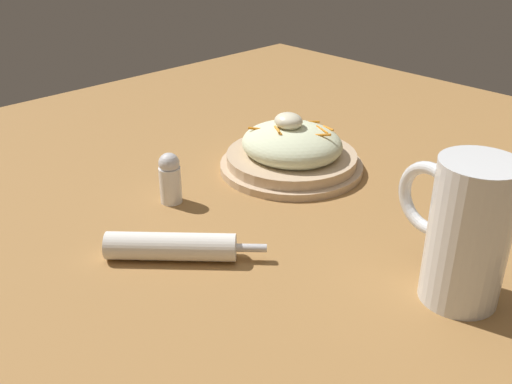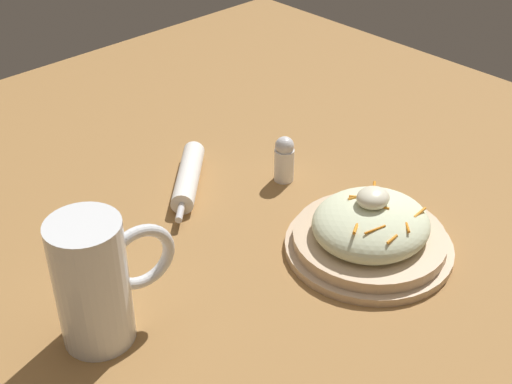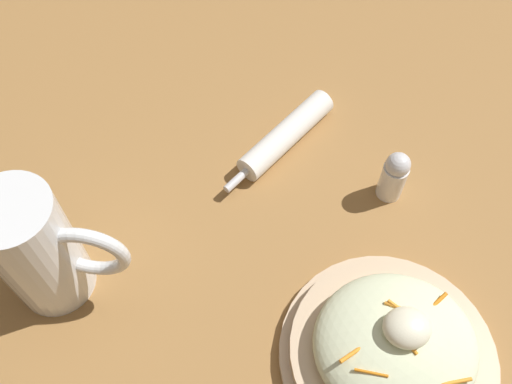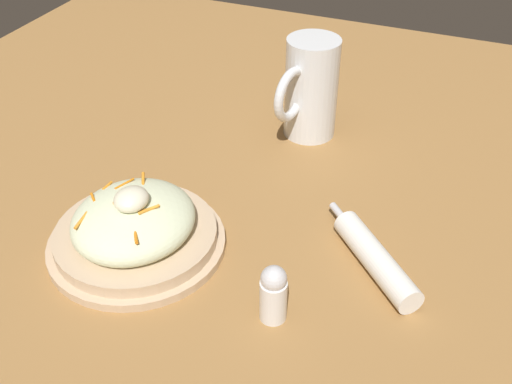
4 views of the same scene
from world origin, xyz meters
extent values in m
plane|color=#9E703D|center=(0.00, 0.00, 0.00)|extent=(1.43, 1.43, 0.00)
cylinder|color=#D1B28E|center=(-0.11, 0.11, 0.01)|extent=(0.22, 0.22, 0.01)
cylinder|color=#D1B28E|center=(-0.11, 0.11, 0.02)|extent=(0.20, 0.20, 0.02)
ellipsoid|color=beige|center=(-0.11, 0.11, 0.04)|extent=(0.16, 0.15, 0.06)
cylinder|color=orange|center=(-0.11, 0.08, 0.07)|extent=(0.03, 0.02, 0.01)
cylinder|color=orange|center=(-0.11, 0.16, 0.06)|extent=(0.01, 0.02, 0.00)
cylinder|color=orange|center=(-0.08, 0.14, 0.07)|extent=(0.03, 0.01, 0.00)
cylinder|color=orange|center=(-0.15, 0.08, 0.06)|extent=(0.02, 0.02, 0.00)
cylinder|color=orange|center=(-0.11, 0.12, 0.07)|extent=(0.01, 0.02, 0.01)
cylinder|color=orange|center=(-0.08, 0.16, 0.06)|extent=(0.02, 0.00, 0.00)
cylinder|color=orange|center=(-0.06, 0.12, 0.07)|extent=(0.03, 0.02, 0.01)
cylinder|color=orange|center=(-0.11, 0.08, 0.07)|extent=(0.02, 0.02, 0.01)
cylinder|color=orange|center=(-0.15, 0.15, 0.06)|extent=(0.03, 0.01, 0.00)
ellipsoid|color=#EFEACC|center=(-0.11, 0.11, 0.08)|extent=(0.04, 0.04, 0.02)
cylinder|color=white|center=(0.23, 0.00, 0.08)|extent=(0.08, 0.08, 0.16)
cylinder|color=orange|center=(0.23, 0.00, 0.06)|extent=(0.07, 0.07, 0.11)
cylinder|color=white|center=(0.23, 0.00, 0.12)|extent=(0.07, 0.07, 0.01)
torus|color=white|center=(0.18, 0.01, 0.09)|extent=(0.08, 0.03, 0.08)
cylinder|color=white|center=(-0.04, -0.17, 0.02)|extent=(0.13, 0.13, 0.03)
cylinder|color=silver|center=(0.03, -0.11, 0.02)|extent=(0.03, 0.03, 0.01)
cylinder|color=white|center=(-0.15, -0.09, 0.03)|extent=(0.03, 0.03, 0.05)
sphere|color=silver|center=(-0.15, -0.09, 0.06)|extent=(0.03, 0.03, 0.03)
camera|label=1|loc=(0.45, -0.50, 0.38)|focal=41.13mm
camera|label=2|loc=(0.50, 0.54, 0.58)|focal=49.91mm
camera|label=3|loc=(0.04, 0.26, 0.57)|focal=39.28mm
camera|label=4|loc=(-0.58, -0.25, 0.52)|focal=43.39mm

